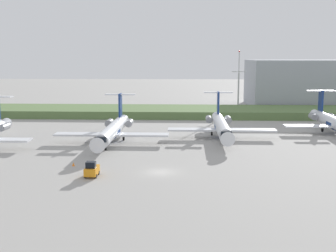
% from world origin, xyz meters
% --- Properties ---
extents(ground_plane, '(500.00, 500.00, 0.00)m').
position_xyz_m(ground_plane, '(0.00, 30.00, 0.00)').
color(ground_plane, '#9E9B96').
extents(grass_berm, '(320.00, 20.00, 2.19)m').
position_xyz_m(grass_berm, '(0.00, 65.05, 1.09)').
color(grass_berm, '#597542').
rests_on(grass_berm, ground).
extents(regional_jet_third, '(22.81, 31.00, 9.00)m').
position_xyz_m(regional_jet_third, '(-11.09, 23.15, 2.54)').
color(regional_jet_third, silver).
rests_on(regional_jet_third, ground).
extents(regional_jet_fourth, '(22.81, 31.00, 9.00)m').
position_xyz_m(regional_jet_fourth, '(11.29, 29.77, 2.54)').
color(regional_jet_fourth, silver).
rests_on(regional_jet_fourth, ground).
extents(regional_jet_fifth, '(22.81, 31.00, 9.00)m').
position_xyz_m(regional_jet_fifth, '(37.14, 35.74, 2.54)').
color(regional_jet_fifth, silver).
rests_on(regional_jet_fifth, ground).
extents(antenna_mast, '(4.40, 0.50, 19.17)m').
position_xyz_m(antenna_mast, '(20.12, 75.74, 8.02)').
color(antenna_mast, '#B2B2B7').
rests_on(antenna_mast, ground).
extents(distant_hangar, '(52.72, 28.98, 16.10)m').
position_xyz_m(distant_hangar, '(51.93, 90.54, 8.05)').
color(distant_hangar, '#9EA3AD').
rests_on(distant_hangar, ground).
extents(baggage_tug, '(1.72, 3.20, 2.30)m').
position_xyz_m(baggage_tug, '(-9.79, -2.80, 1.00)').
color(baggage_tug, orange).
rests_on(baggage_tug, ground).
extents(safety_cone_front_marker, '(0.44, 0.44, 0.55)m').
position_xyz_m(safety_cone_front_marker, '(-14.05, 3.18, 0.28)').
color(safety_cone_front_marker, orange).
rests_on(safety_cone_front_marker, ground).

